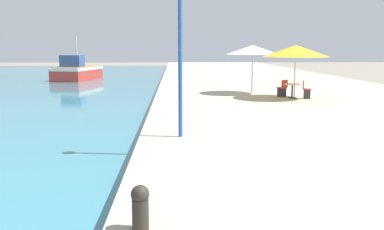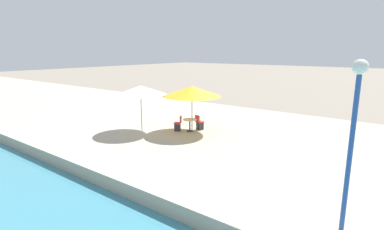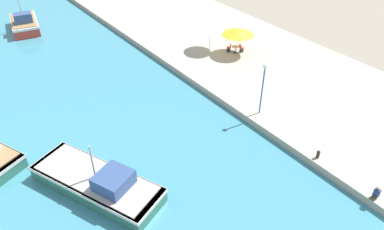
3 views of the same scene
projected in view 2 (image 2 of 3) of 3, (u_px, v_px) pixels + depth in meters
quay_promenade at (86, 110)px, 25.78m from camera, size 16.00×90.00×0.62m
cafe_umbrella_pink at (192, 91)px, 17.40m from camera, size 3.37×3.37×2.71m
cafe_umbrella_white at (141, 90)px, 17.48m from camera, size 3.01×3.01×2.73m
cafe_table at (190, 123)px, 17.80m from camera, size 0.80×0.80×0.74m
cafe_chair_left at (178, 126)px, 17.93m from camera, size 0.56×0.57×0.91m
cafe_chair_right at (200, 124)px, 18.25m from camera, size 0.53×0.51×0.91m
lamppost at (354, 122)px, 7.06m from camera, size 0.36×0.36×4.56m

